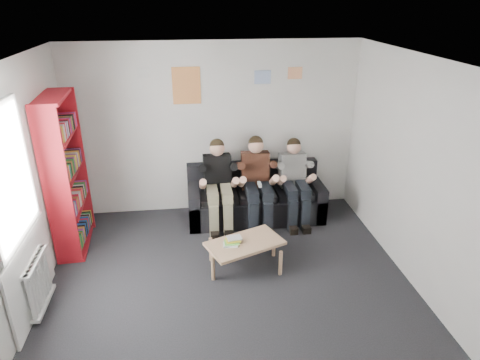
{
  "coord_description": "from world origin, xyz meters",
  "views": [
    {
      "loc": [
        -0.42,
        -3.96,
        3.32
      ],
      "look_at": [
        0.25,
        1.3,
        0.99
      ],
      "focal_mm": 32.0,
      "sensor_mm": 36.0,
      "label": 1
    }
  ],
  "objects_px": {
    "bookshelf": "(66,175)",
    "person_left": "(219,185)",
    "person_middle": "(257,183)",
    "person_right": "(295,182)",
    "coffee_table": "(245,245)",
    "sofa": "(255,199)"
  },
  "relations": [
    {
      "from": "person_left",
      "to": "person_right",
      "type": "bearing_deg",
      "value": -2.53
    },
    {
      "from": "person_left",
      "to": "person_middle",
      "type": "bearing_deg",
      "value": -2.77
    },
    {
      "from": "sofa",
      "to": "bookshelf",
      "type": "relative_size",
      "value": 0.98
    },
    {
      "from": "sofa",
      "to": "person_right",
      "type": "height_order",
      "value": "person_right"
    },
    {
      "from": "sofa",
      "to": "coffee_table",
      "type": "xyz_separation_m",
      "value": [
        -0.35,
        -1.4,
        0.04
      ]
    },
    {
      "from": "person_right",
      "to": "coffee_table",
      "type": "bearing_deg",
      "value": -131.85
    },
    {
      "from": "person_left",
      "to": "coffee_table",
      "type": "bearing_deg",
      "value": -81.58
    },
    {
      "from": "bookshelf",
      "to": "person_middle",
      "type": "distance_m",
      "value": 2.71
    },
    {
      "from": "bookshelf",
      "to": "coffee_table",
      "type": "height_order",
      "value": "bookshelf"
    },
    {
      "from": "sofa",
      "to": "coffee_table",
      "type": "distance_m",
      "value": 1.44
    },
    {
      "from": "sofa",
      "to": "coffee_table",
      "type": "height_order",
      "value": "sofa"
    },
    {
      "from": "bookshelf",
      "to": "person_right",
      "type": "bearing_deg",
      "value": 2.2
    },
    {
      "from": "sofa",
      "to": "person_left",
      "type": "distance_m",
      "value": 0.72
    },
    {
      "from": "bookshelf",
      "to": "person_left",
      "type": "relative_size",
      "value": 1.62
    },
    {
      "from": "sofa",
      "to": "person_middle",
      "type": "bearing_deg",
      "value": -90.0
    },
    {
      "from": "person_right",
      "to": "bookshelf",
      "type": "bearing_deg",
      "value": -177.72
    },
    {
      "from": "person_right",
      "to": "sofa",
      "type": "bearing_deg",
      "value": 157.86
    },
    {
      "from": "bookshelf",
      "to": "person_left",
      "type": "xyz_separation_m",
      "value": [
        2.07,
        0.34,
        -0.42
      ]
    },
    {
      "from": "person_left",
      "to": "person_middle",
      "type": "xyz_separation_m",
      "value": [
        0.59,
        -0.0,
        0.01
      ]
    },
    {
      "from": "sofa",
      "to": "person_right",
      "type": "xyz_separation_m",
      "value": [
        0.59,
        -0.2,
        0.35
      ]
    },
    {
      "from": "person_middle",
      "to": "person_right",
      "type": "relative_size",
      "value": 1.04
    },
    {
      "from": "sofa",
      "to": "person_middle",
      "type": "relative_size",
      "value": 1.56
    }
  ]
}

